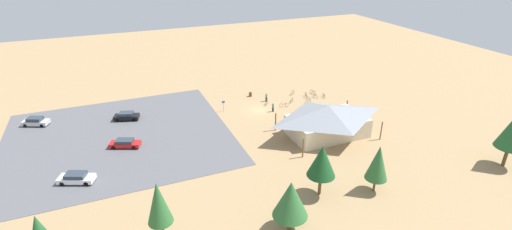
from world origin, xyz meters
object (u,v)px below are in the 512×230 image
at_px(lot_sign, 223,104).
at_px(car_red_far_end, 125,143).
at_px(pine_center, 159,203).
at_px(bicycle_black_lone_west, 306,95).
at_px(pine_far_east, 322,161).
at_px(bicycle_blue_near_porch, 309,99).
at_px(bike_pavilion, 328,119).
at_px(pine_east, 291,199).
at_px(bicycle_silver_yard_right, 266,103).
at_px(pine_west, 378,163).
at_px(trash_bin, 250,94).
at_px(bicycle_red_yard_front, 313,92).
at_px(visitor_at_bikes, 273,107).
at_px(bicycle_white_lone_east, 292,93).
at_px(bicycle_purple_edge_north, 315,96).
at_px(bicycle_yellow_yard_center, 292,101).
at_px(car_white_mid_lot, 76,178).
at_px(bicycle_orange_trailside, 284,105).
at_px(car_silver_inner_stall, 36,121).
at_px(bicycle_teal_yard_left, 324,96).
at_px(car_black_front_row, 127,116).
at_px(visitor_near_lot, 266,97).
at_px(bicycle_green_by_bin, 306,106).

height_order(lot_sign, car_red_far_end, lot_sign).
relative_size(pine_center, bicycle_black_lone_west, 4.39).
distance_m(lot_sign, pine_center, 34.43).
height_order(pine_center, pine_far_east, pine_center).
bearing_deg(bicycle_blue_near_porch, lot_sign, -5.35).
height_order(bike_pavilion, pine_east, pine_east).
xyz_separation_m(bike_pavilion, bicycle_silver_yard_right, (4.17, -15.19, -2.53)).
distance_m(pine_west, bicycle_silver_yard_right, 30.96).
height_order(trash_bin, car_red_far_end, car_red_far_end).
bearing_deg(bicycle_red_yard_front, visitor_at_bikes, 22.92).
bearing_deg(pine_west, bicycle_white_lone_east, -99.77).
relative_size(bicycle_black_lone_west, bicycle_purple_edge_north, 1.06).
distance_m(pine_center, bicycle_red_yard_front, 48.33).
height_order(bicycle_white_lone_east, bicycle_red_yard_front, bicycle_red_yard_front).
xyz_separation_m(bicycle_yellow_yard_center, visitor_at_bikes, (5.32, 2.62, 0.57)).
height_order(pine_west, bicycle_black_lone_west, pine_west).
distance_m(pine_center, car_white_mid_lot, 18.35).
bearing_deg(lot_sign, trash_bin, -146.07).
bearing_deg(pine_center, pine_far_east, -177.15).
bearing_deg(bicycle_white_lone_east, lot_sign, 8.82).
relative_size(bicycle_yellow_yard_center, bicycle_orange_trailside, 0.79).
bearing_deg(bicycle_red_yard_front, trash_bin, -16.90).
distance_m(pine_west, bicycle_blue_near_porch, 30.60).
distance_m(pine_far_east, car_silver_inner_stall, 50.47).
height_order(bike_pavilion, car_white_mid_lot, bike_pavilion).
bearing_deg(car_white_mid_lot, bicycle_blue_near_porch, -163.26).
distance_m(pine_center, visitor_at_bikes, 36.56).
bearing_deg(bicycle_teal_yard_left, pine_west, 69.55).
xyz_separation_m(bicycle_yellow_yard_center, bicycle_teal_yard_left, (-7.36, 0.21, -0.00)).
distance_m(lot_sign, pine_far_east, 29.39).
bearing_deg(bicycle_black_lone_west, car_black_front_row, -4.47).
xyz_separation_m(bicycle_white_lone_east, visitor_at_bikes, (7.34, 6.17, 0.55)).
distance_m(bicycle_blue_near_porch, bicycle_white_lone_east, 4.39).
bearing_deg(pine_far_east, trash_bin, -97.07).
distance_m(pine_east, visitor_near_lot, 37.05).
xyz_separation_m(bicycle_blue_near_porch, visitor_at_bikes, (8.91, 2.06, 0.59)).
xyz_separation_m(bicycle_blue_near_porch, car_black_front_row, (34.71, -4.70, 0.42)).
xyz_separation_m(bicycle_blue_near_porch, bicycle_white_lone_east, (1.57, -4.10, 0.03)).
xyz_separation_m(pine_east, bicycle_white_lone_east, (-19.10, -35.76, -3.77)).
bearing_deg(visitor_near_lot, car_silver_inner_stall, -7.49).
relative_size(pine_center, pine_far_east, 1.10).
relative_size(pine_west, visitor_near_lot, 3.74).
relative_size(pine_far_east, car_silver_inner_stall, 1.50).
bearing_deg(bicycle_blue_near_porch, bicycle_white_lone_east, -69.06).
bearing_deg(car_silver_inner_stall, bicycle_green_by_bin, 166.60).
xyz_separation_m(bicycle_green_by_bin, bicycle_red_yard_front, (-4.85, -5.64, -0.00)).
distance_m(trash_bin, pine_east, 39.97).
relative_size(pine_west, bicycle_green_by_bin, 3.81).
distance_m(car_silver_inner_stall, car_white_mid_lot, 22.37).
xyz_separation_m(pine_east, car_black_front_row, (14.04, -36.36, -3.39)).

